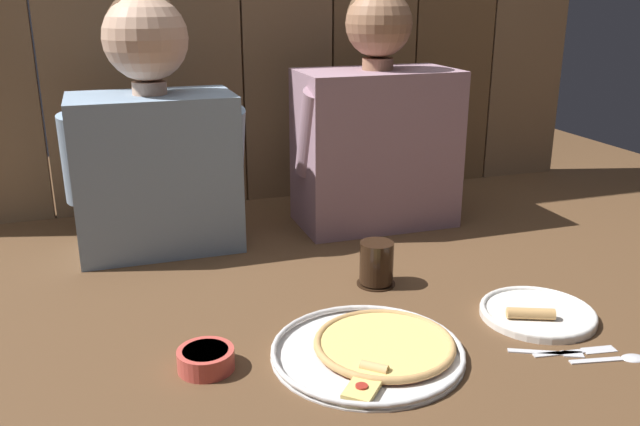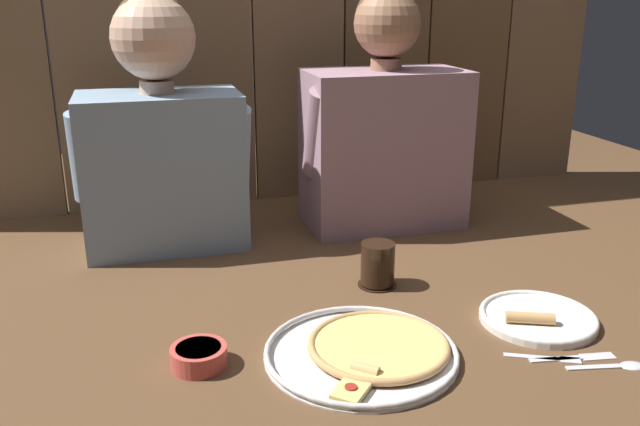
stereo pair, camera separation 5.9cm
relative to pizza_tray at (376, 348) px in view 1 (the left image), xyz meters
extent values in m
plane|color=brown|center=(-0.02, 0.16, -0.01)|extent=(3.20, 3.20, 0.00)
cylinder|color=silver|center=(-0.01, 0.00, -0.01)|extent=(0.34, 0.34, 0.01)
torus|color=silver|center=(-0.01, 0.00, 0.00)|extent=(0.34, 0.34, 0.01)
cylinder|color=#B23823|center=(0.02, 0.01, 0.00)|extent=(0.24, 0.24, 0.00)
cylinder|color=#F4D170|center=(0.02, 0.01, 0.00)|extent=(0.23, 0.23, 0.01)
torus|color=tan|center=(0.02, 0.01, 0.00)|extent=(0.25, 0.25, 0.01)
cube|color=#F4D170|center=(-0.06, -0.10, 0.00)|extent=(0.10, 0.10, 0.01)
cylinder|color=tan|center=(-0.03, -0.07, 0.01)|extent=(0.05, 0.05, 0.02)
cylinder|color=#A3281E|center=(-0.07, -0.11, 0.01)|extent=(0.02, 0.02, 0.00)
cylinder|color=white|center=(0.36, 0.03, 0.00)|extent=(0.22, 0.22, 0.01)
torus|color=white|center=(0.36, 0.03, 0.00)|extent=(0.22, 0.22, 0.01)
cylinder|color=tan|center=(0.32, 0.01, 0.01)|extent=(0.09, 0.05, 0.02)
cylinder|color=black|center=(0.12, 0.27, -0.01)|extent=(0.08, 0.08, 0.01)
cylinder|color=black|center=(0.12, 0.27, 0.04)|extent=(0.07, 0.07, 0.09)
cylinder|color=#CC4C42|center=(-0.29, 0.04, 0.01)|extent=(0.10, 0.10, 0.04)
cylinder|color=#B23823|center=(-0.29, 0.04, 0.02)|extent=(0.08, 0.08, 0.02)
cube|color=silver|center=(0.27, -0.09, -0.01)|extent=(0.09, 0.05, 0.01)
cube|color=silver|center=(0.33, -0.12, -0.01)|extent=(0.04, 0.03, 0.01)
cube|color=silver|center=(0.31, -0.10, -0.01)|extent=(0.10, 0.03, 0.01)
cube|color=silver|center=(0.38, -0.12, -0.01)|extent=(0.06, 0.03, 0.00)
cube|color=silver|center=(0.35, -0.15, -0.01)|extent=(0.10, 0.03, 0.01)
ellipsoid|color=silver|center=(0.42, -0.16, -0.01)|extent=(0.05, 0.04, 0.01)
cube|color=#849EB7|center=(-0.30, 0.66, 0.18)|extent=(0.38, 0.23, 0.38)
cylinder|color=#DBAD8E|center=(-0.30, 0.66, 0.38)|extent=(0.08, 0.08, 0.03)
sphere|color=#DBAD8E|center=(-0.30, 0.66, 0.50)|extent=(0.19, 0.19, 0.19)
sphere|color=brown|center=(-0.30, 0.67, 0.51)|extent=(0.18, 0.18, 0.18)
cylinder|color=#849EB7|center=(-0.48, 0.62, 0.24)|extent=(0.08, 0.11, 0.22)
cylinder|color=#849EB7|center=(-0.13, 0.62, 0.24)|extent=(0.08, 0.14, 0.22)
cube|color=gray|center=(0.27, 0.66, 0.20)|extent=(0.41, 0.23, 0.42)
cylinder|color=#9E7051|center=(0.27, 0.66, 0.42)|extent=(0.08, 0.08, 0.03)
sphere|color=#9E7051|center=(0.27, 0.66, 0.52)|extent=(0.17, 0.17, 0.17)
sphere|color=brown|center=(0.27, 0.67, 0.53)|extent=(0.16, 0.16, 0.16)
cylinder|color=gray|center=(0.09, 0.62, 0.26)|extent=(0.08, 0.15, 0.24)
cylinder|color=gray|center=(0.46, 0.62, 0.26)|extent=(0.08, 0.13, 0.24)
camera|label=1|loc=(-0.42, -0.96, 0.60)|focal=37.50mm
camera|label=2|loc=(-0.37, -0.97, 0.60)|focal=37.50mm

